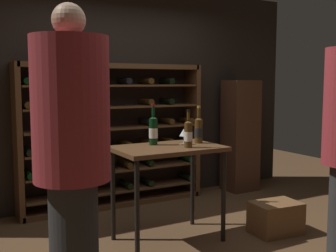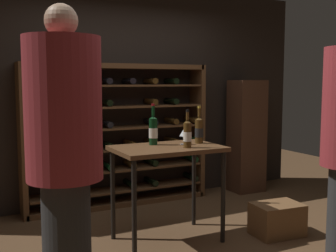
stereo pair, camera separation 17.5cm
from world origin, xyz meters
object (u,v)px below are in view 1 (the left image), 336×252
object	(u,v)px
wine_bottle_red_label	(199,130)
wine_glass_stemmed_center	(184,133)
tasting_table	(168,158)
display_cabinet	(240,136)
wine_crate	(276,218)
person_bystander_red_print	(72,144)
wine_rack	(114,136)
wine_bottle_gold_foil	(153,130)
wine_bottle_green_slim	(188,134)

from	to	relation	value
wine_bottle_red_label	wine_glass_stemmed_center	world-z (taller)	wine_bottle_red_label
tasting_table	display_cabinet	xyz separation A→B (m)	(1.82, 1.17, -0.03)
display_cabinet	wine_crate	bearing A→B (deg)	-116.84
display_cabinet	wine_bottle_red_label	size ratio (longest dim) A/B	4.17
wine_glass_stemmed_center	person_bystander_red_print	bearing A→B (deg)	-150.29
person_bystander_red_print	wine_bottle_red_label	distance (m)	1.69
wine_rack	wine_bottle_gold_foil	world-z (taller)	wine_rack
tasting_table	wine_crate	xyz separation A→B (m)	(1.05, -0.37, -0.65)
tasting_table	wine_bottle_gold_foil	size ratio (longest dim) A/B	2.52
wine_crate	wine_bottle_green_slim	bearing A→B (deg)	166.52
display_cabinet	wine_glass_stemmed_center	world-z (taller)	display_cabinet
wine_crate	wine_bottle_gold_foil	size ratio (longest dim) A/B	1.20
wine_crate	wine_bottle_red_label	xyz separation A→B (m)	(-0.67, 0.41, 0.90)
person_bystander_red_print	display_cabinet	xyz separation A→B (m)	(2.96, 1.89, -0.35)
person_bystander_red_print	wine_glass_stemmed_center	distance (m)	1.54
wine_bottle_gold_foil	wine_bottle_green_slim	size ratio (longest dim) A/B	1.13
wine_bottle_gold_foil	wine_glass_stemmed_center	size ratio (longest dim) A/B	2.61
tasting_table	person_bystander_red_print	world-z (taller)	person_bystander_red_print
tasting_table	wine_crate	distance (m)	1.28
wine_bottle_gold_foil	wine_bottle_green_slim	xyz separation A→B (m)	(0.21, -0.31, -0.01)
wine_crate	display_cabinet	distance (m)	1.83
person_bystander_red_print	display_cabinet	world-z (taller)	person_bystander_red_print
tasting_table	wine_glass_stemmed_center	distance (m)	0.31
tasting_table	wine_bottle_green_slim	size ratio (longest dim) A/B	2.85
wine_rack	wine_crate	world-z (taller)	wine_rack
tasting_table	display_cabinet	size ratio (longest dim) A/B	0.65
wine_glass_stemmed_center	wine_bottle_gold_foil	bearing A→B (deg)	157.09
wine_rack	display_cabinet	xyz separation A→B (m)	(1.84, -0.16, -0.10)
wine_rack	wine_bottle_green_slim	size ratio (longest dim) A/B	6.55
display_cabinet	wine_bottle_red_label	world-z (taller)	display_cabinet
person_bystander_red_print	wine_bottle_green_slim	distance (m)	1.39
wine_rack	wine_crate	xyz separation A→B (m)	(1.06, -1.70, -0.71)
person_bystander_red_print	wine_bottle_red_label	world-z (taller)	person_bystander_red_print
wine_crate	wine_glass_stemmed_center	size ratio (longest dim) A/B	3.13
wine_rack	wine_glass_stemmed_center	xyz separation A→B (m)	(0.21, -1.29, 0.16)
display_cabinet	wine_bottle_green_slim	distance (m)	2.16
display_cabinet	wine_rack	bearing A→B (deg)	174.88
wine_rack	person_bystander_red_print	distance (m)	2.35
wine_rack	wine_glass_stemmed_center	bearing A→B (deg)	-80.61
wine_bottle_red_label	wine_glass_stemmed_center	bearing A→B (deg)	-179.03
tasting_table	wine_bottle_green_slim	distance (m)	0.32
wine_crate	wine_bottle_green_slim	world-z (taller)	wine_bottle_green_slim
person_bystander_red_print	wine_bottle_green_slim	size ratio (longest dim) A/B	5.74
tasting_table	wine_glass_stemmed_center	xyz separation A→B (m)	(0.20, 0.04, 0.23)
tasting_table	display_cabinet	distance (m)	2.17
person_bystander_red_print	wine_glass_stemmed_center	xyz separation A→B (m)	(1.33, 0.76, -0.09)
tasting_table	display_cabinet	bearing A→B (deg)	32.70
wine_crate	display_cabinet	size ratio (longest dim) A/B	0.31
wine_bottle_gold_foil	wine_bottle_green_slim	bearing A→B (deg)	-55.82
display_cabinet	tasting_table	bearing A→B (deg)	-147.30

